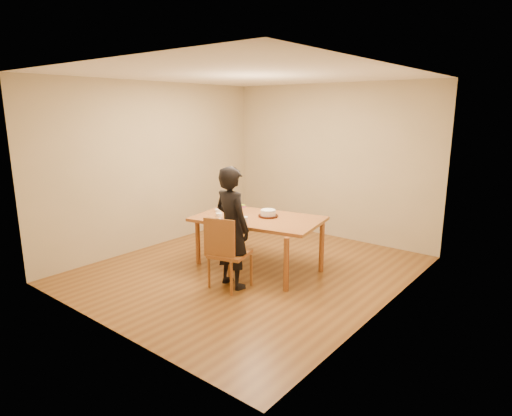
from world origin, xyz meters
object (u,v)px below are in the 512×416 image
Objects in this scene: dining_chair at (230,254)px; dining_table at (258,219)px; cake_plate at (268,216)px; person at (232,228)px; cake at (268,213)px.

dining_table is at bearing 84.92° from dining_chair.
dining_chair is at bearing -85.74° from cake_plate.
cake_plate is 0.86m from person.
person reaches higher than cake.
dining_chair is 0.96m from cake_plate.
person is at bearing -85.51° from cake_plate.
dining_chair is 0.29× the size of person.
cake is 0.14× the size of person.
person is (0.15, -0.73, 0.06)m from dining_table.
dining_chair is 0.97m from cake.
person is at bearing -89.42° from dining_table.
person is (0.07, -0.86, -0.02)m from cake.
dining_table is at bearing -68.89° from person.
cake_plate is 1.33× the size of cake.
dining_chair is at bearing -90.08° from dining_table.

